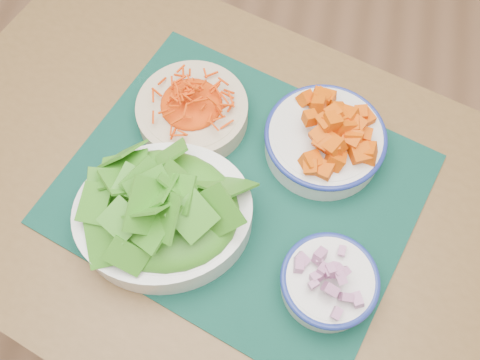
# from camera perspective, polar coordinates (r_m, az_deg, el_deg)

# --- Properties ---
(ground) EXTENTS (4.00, 4.00, 0.00)m
(ground) POSITION_cam_1_polar(r_m,az_deg,el_deg) (1.63, -10.76, -10.99)
(ground) COLOR #A2714E
(ground) RESTS_ON ground
(table) EXTENTS (1.25, 1.01, 0.75)m
(table) POSITION_cam_1_polar(r_m,az_deg,el_deg) (0.99, -1.95, -3.67)
(table) COLOR brown
(table) RESTS_ON ground
(placemat) EXTENTS (0.67, 0.60, 0.00)m
(placemat) POSITION_cam_1_polar(r_m,az_deg,el_deg) (0.88, 0.00, -0.90)
(placemat) COLOR black
(placemat) RESTS_ON table
(carrot_bowl) EXTENTS (0.25, 0.25, 0.07)m
(carrot_bowl) POSITION_cam_1_polar(r_m,az_deg,el_deg) (0.92, -5.13, 7.57)
(carrot_bowl) COLOR beige
(carrot_bowl) RESTS_ON placemat
(squash_bowl) EXTENTS (0.22, 0.22, 0.10)m
(squash_bowl) POSITION_cam_1_polar(r_m,az_deg,el_deg) (0.89, 9.14, 4.74)
(squash_bowl) COLOR silver
(squash_bowl) RESTS_ON placemat
(lettuce_bowl) EXTENTS (0.33, 0.31, 0.12)m
(lettuce_bowl) POSITION_cam_1_polar(r_m,az_deg,el_deg) (0.82, -8.26, -3.20)
(lettuce_bowl) COLOR white
(lettuce_bowl) RESTS_ON placemat
(onion_bowl) EXTENTS (0.17, 0.17, 0.07)m
(onion_bowl) POSITION_cam_1_polar(r_m,az_deg,el_deg) (0.80, 9.50, -10.59)
(onion_bowl) COLOR silver
(onion_bowl) RESTS_ON placemat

